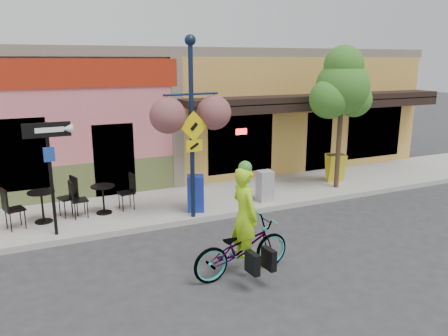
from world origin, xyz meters
name	(u,v)px	position (x,y,z in m)	size (l,w,h in m)	color
ground	(258,221)	(0.00, 0.00, 0.00)	(90.00, 90.00, 0.00)	#2D2D30
sidewalk	(226,197)	(0.00, 2.00, 0.07)	(24.00, 3.00, 0.15)	#9E9B93
curb	(248,212)	(0.00, 0.55, 0.07)	(24.00, 0.12, 0.15)	#A8A59E
building	(169,108)	(0.00, 7.50, 2.25)	(18.20, 8.20, 4.50)	#D46971
bicycle	(242,248)	(-1.70, -2.42, 0.55)	(0.73, 2.10, 1.10)	maroon
cyclist_rider	(244,228)	(-1.65, -2.42, 0.96)	(0.70, 0.46, 1.93)	#AAEC18
lamp_post	(192,130)	(-1.56, 0.65, 2.43)	(1.45, 0.58, 4.56)	#111F38
one_way_sign	(51,180)	(-4.89, 0.85, 1.47)	(1.01, 0.22, 2.63)	black
cafe_set_left	(42,202)	(-5.11, 1.84, 0.67)	(1.74, 0.87, 1.05)	black
cafe_set_right	(103,195)	(-3.62, 1.88, 0.65)	(1.65, 0.83, 0.99)	black
newspaper_box_blue	(196,193)	(-1.34, 1.04, 0.64)	(0.44, 0.39, 0.98)	navy
newspaper_box_grey	(265,186)	(0.79, 1.02, 0.59)	(0.41, 0.37, 0.89)	#9D9D9D
street_tree	(340,118)	(3.56, 1.29, 2.38)	(1.74, 1.74, 4.46)	#3D7A26
sandwich_board	(337,169)	(3.92, 1.70, 0.62)	(0.56, 0.41, 0.94)	gold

